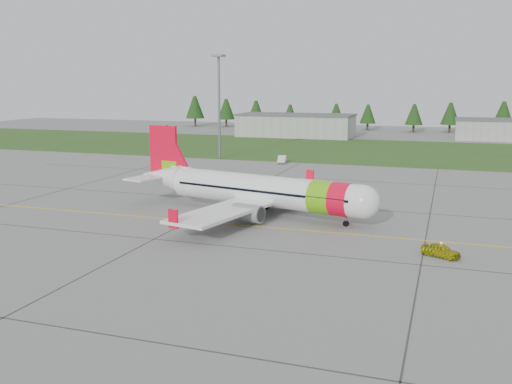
% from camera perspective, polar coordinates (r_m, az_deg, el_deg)
% --- Properties ---
extents(ground, '(320.00, 320.00, 0.00)m').
position_cam_1_polar(ground, '(51.11, 4.85, -6.18)').
color(ground, gray).
rests_on(ground, ground).
extents(aircraft, '(31.58, 29.63, 9.69)m').
position_cam_1_polar(aircraft, '(65.46, 0.27, 0.16)').
color(aircraft, white).
rests_on(aircraft, ground).
extents(follow_me_car, '(1.62, 1.72, 3.39)m').
position_cam_1_polar(follow_me_car, '(52.13, 18.06, -4.40)').
color(follow_me_car, '#F5F60D').
rests_on(follow_me_car, ground).
extents(service_van, '(1.73, 1.66, 4.25)m').
position_cam_1_polar(service_van, '(108.37, 2.63, 4.03)').
color(service_van, white).
rests_on(service_van, ground).
extents(grass_strip, '(320.00, 50.00, 0.03)m').
position_cam_1_polar(grass_strip, '(130.86, 13.61, 3.98)').
color(grass_strip, '#30561E').
rests_on(grass_strip, ground).
extents(taxi_guideline, '(120.00, 0.25, 0.02)m').
position_cam_1_polar(taxi_guideline, '(58.61, 6.75, -3.98)').
color(taxi_guideline, gold).
rests_on(taxi_guideline, ground).
extents(hangar_west, '(32.00, 14.00, 6.00)m').
position_cam_1_polar(hangar_west, '(163.33, 4.00, 6.61)').
color(hangar_west, '#A8A8A3').
rests_on(hangar_west, ground).
extents(hangar_east, '(24.00, 12.00, 5.20)m').
position_cam_1_polar(hangar_east, '(166.48, 23.47, 5.69)').
color(hangar_east, '#A8A8A3').
rests_on(hangar_east, ground).
extents(floodlight_mast, '(0.50, 0.50, 20.00)m').
position_cam_1_polar(floodlight_mast, '(114.26, -3.71, 8.33)').
color(floodlight_mast, slate).
rests_on(floodlight_mast, ground).
extents(treeline, '(160.00, 8.00, 10.00)m').
position_cam_1_polar(treeline, '(186.11, 15.32, 7.39)').
color(treeline, '#1C3F14').
rests_on(treeline, ground).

